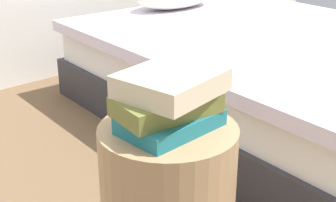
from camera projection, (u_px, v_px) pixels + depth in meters
bed at (267, 74)px, 2.61m from camera, size 1.65×2.09×0.62m
book_teal at (171, 121)px, 1.24m from camera, size 0.26×0.18×0.04m
book_olive at (167, 105)px, 1.23m from camera, size 0.28×0.18×0.05m
book_cream at (170, 82)px, 1.22m from camera, size 0.28×0.24×0.06m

